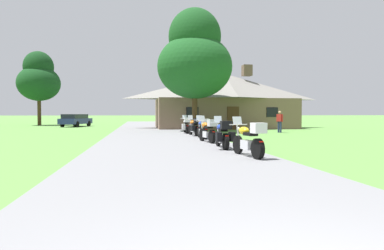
{
  "coord_description": "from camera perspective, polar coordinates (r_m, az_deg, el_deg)",
  "views": [
    {
      "loc": [
        -1.22,
        -1.93,
        1.46
      ],
      "look_at": [
        1.74,
        16.38,
        0.82
      ],
      "focal_mm": 30.92,
      "sensor_mm": 36.0,
      "label": 1
    }
  ],
  "objects": [
    {
      "name": "parked_navy_suv_far_left",
      "position": [
        39.2,
        -19.43,
        0.86
      ],
      "size": [
        3.07,
        4.93,
        1.4
      ],
      "rotation": [
        0.0,
        0.0,
        -0.29
      ],
      "color": "navy",
      "rests_on": "ground"
    },
    {
      "name": "asphalt_driveway",
      "position": [
        20.02,
        -5.67,
        -2.13
      ],
      "size": [
        6.4,
        80.0,
        0.06
      ],
      "primitive_type": "cube",
      "color": "slate",
      "rests_on": "ground"
    },
    {
      "name": "tree_by_lodge_front",
      "position": [
        26.91,
        0.48,
        11.49
      ],
      "size": [
        5.98,
        5.98,
        9.83
      ],
      "color": "#422D19",
      "rests_on": "ground"
    },
    {
      "name": "tree_left_far",
      "position": [
        45.72,
        -24.92,
        7.28
      ],
      "size": [
        5.14,
        5.14,
        9.21
      ],
      "color": "#422D19",
      "rests_on": "ground"
    },
    {
      "name": "motorcycle_orange_third_in_row",
      "position": [
        16.1,
        2.75,
        -1.02
      ],
      "size": [
        0.76,
        2.08,
        1.3
      ],
      "rotation": [
        0.0,
        0.0,
        0.14
      ],
      "color": "black",
      "rests_on": "asphalt_driveway"
    },
    {
      "name": "motorcycle_orange_fifth_in_row",
      "position": [
        20.93,
        0.49,
        -0.36
      ],
      "size": [
        0.89,
        2.08,
        1.3
      ],
      "rotation": [
        0.0,
        0.0,
        0.13
      ],
      "color": "black",
      "rests_on": "asphalt_driveway"
    },
    {
      "name": "motorcycle_blue_second_in_row",
      "position": [
        13.27,
        5.37,
        -1.71
      ],
      "size": [
        0.74,
        2.08,
        1.3
      ],
      "rotation": [
        0.0,
        0.0,
        -0.03
      ],
      "color": "black",
      "rests_on": "asphalt_driveway"
    },
    {
      "name": "bystander_red_shirt_near_lodge",
      "position": [
        26.21,
        14.88,
        0.75
      ],
      "size": [
        0.39,
        0.47,
        1.67
      ],
      "rotation": [
        0.0,
        0.0,
        2.18
      ],
      "color": "navy",
      "rests_on": "ground"
    },
    {
      "name": "motorcycle_blue_fourth_in_row",
      "position": [
        18.54,
        1.86,
        -0.62
      ],
      "size": [
        0.66,
        2.08,
        1.3
      ],
      "rotation": [
        0.0,
        0.0,
        0.04
      ],
      "color": "black",
      "rests_on": "asphalt_driveway"
    },
    {
      "name": "stone_lodge",
      "position": [
        33.45,
        5.51,
        4.31
      ],
      "size": [
        14.19,
        7.02,
        6.38
      ],
      "color": "brown",
      "rests_on": "ground"
    },
    {
      "name": "motorcycle_yellow_nearest_to_camera",
      "position": [
        10.83,
        9.85,
        -2.5
      ],
      "size": [
        0.74,
        2.08,
        1.3
      ],
      "rotation": [
        0.0,
        0.0,
        0.13
      ],
      "color": "black",
      "rests_on": "asphalt_driveway"
    },
    {
      "name": "motorcycle_white_farthest_in_row",
      "position": [
        23.54,
        -0.98,
        -0.1
      ],
      "size": [
        0.72,
        2.08,
        1.3
      ],
      "rotation": [
        0.0,
        0.0,
        -0.01
      ],
      "color": "black",
      "rests_on": "asphalt_driveway"
    },
    {
      "name": "ground_plane",
      "position": [
        22.01,
        -5.99,
        -1.84
      ],
      "size": [
        500.0,
        500.0,
        0.0
      ],
      "primitive_type": "plane",
      "color": "#56893D"
    }
  ]
}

